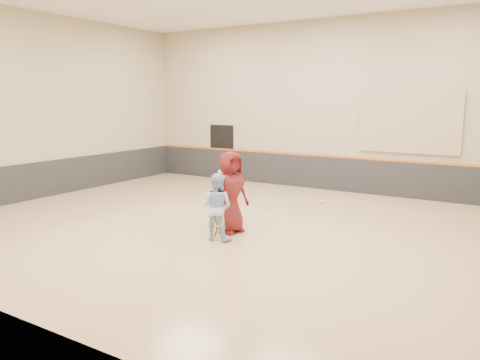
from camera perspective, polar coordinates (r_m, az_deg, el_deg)
The scene contains 14 objects.
room at distance 11.82m, azimuth -0.25°, elevation -1.97°, with size 15.04×12.04×6.22m.
wainscot_back at distance 17.14m, azimuth 10.36°, elevation 0.83°, with size 14.90×0.04×1.20m, color #232326.
wainscot_left at distance 16.97m, azimuth -22.19°, elevation 0.17°, with size 0.04×11.90×1.20m, color #232326.
accent_stripe at distance 17.04m, azimuth 10.42°, elevation 2.89°, with size 14.90×0.03×0.06m, color #D85914.
acoustic_panel at distance 16.13m, azimuth 19.90°, elevation 6.65°, with size 3.20×0.08×2.00m, color tan.
doorway at distance 19.16m, azimuth -2.22°, elevation 3.43°, with size 1.10×0.05×2.20m, color black.
girl at distance 12.29m, azimuth -2.39°, elevation -2.02°, with size 0.52×0.34×1.42m, color #79D2BB.
instructor at distance 10.80m, azimuth -2.84°, elevation -3.29°, with size 0.76×0.59×1.56m, color #99BFED.
young_man at distance 11.36m, azimuth -1.15°, elevation -1.49°, with size 0.98×0.64×2.00m, color maroon.
held_racket at distance 10.60m, azimuth -2.62°, elevation -4.95°, with size 0.30×0.30×0.58m, color #B9D12E, non-canonical shape.
spare_racket at distance 15.14m, azimuth 9.92°, elevation -2.51°, with size 0.70×0.70×0.07m, color yellow, non-canonical shape.
ball_under_racket at distance 11.84m, azimuth -1.10°, elevation -5.83°, with size 0.07×0.07×0.07m, color #BDCD2F.
ball_in_hand at distance 11.06m, azimuth -1.40°, elevation -0.37°, with size 0.07×0.07×0.07m, color #C7D130.
ball_beside_spare at distance 13.70m, azimuth 3.65°, elevation -3.69°, with size 0.07×0.07×0.07m, color #C7D331.
Camera 1 is at (6.12, -9.82, 3.23)m, focal length 35.00 mm.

